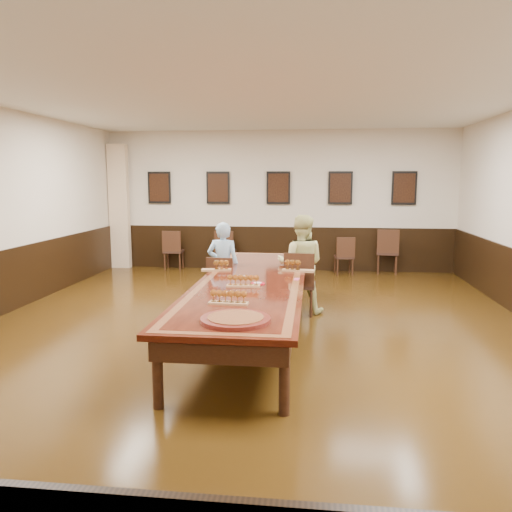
# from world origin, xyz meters

# --- Properties ---
(floor) EXTENTS (8.00, 10.00, 0.02)m
(floor) POSITION_xyz_m (0.00, 0.00, -0.01)
(floor) COLOR black
(floor) RESTS_ON ground
(ceiling) EXTENTS (8.00, 10.00, 0.02)m
(ceiling) POSITION_xyz_m (0.00, 0.00, 3.21)
(ceiling) COLOR white
(ceiling) RESTS_ON floor
(wall_back) EXTENTS (8.00, 0.02, 3.20)m
(wall_back) POSITION_xyz_m (0.00, 5.01, 1.60)
(wall_back) COLOR beige
(wall_back) RESTS_ON floor
(wall_front) EXTENTS (8.00, 0.02, 3.20)m
(wall_front) POSITION_xyz_m (0.00, -5.01, 1.60)
(wall_front) COLOR beige
(wall_front) RESTS_ON floor
(chair_man) EXTENTS (0.43, 0.47, 0.89)m
(chair_man) POSITION_xyz_m (-0.62, 1.16, 0.45)
(chair_man) COLOR black
(chair_man) RESTS_ON floor
(chair_woman) EXTENTS (0.49, 0.53, 0.99)m
(chair_woman) POSITION_xyz_m (0.62, 1.12, 0.49)
(chair_woman) COLOR black
(chair_woman) RESTS_ON floor
(spare_chair_a) EXTENTS (0.46, 0.50, 0.92)m
(spare_chair_a) POSITION_xyz_m (-2.43, 4.71, 0.46)
(spare_chair_a) COLOR black
(spare_chair_a) RESTS_ON floor
(spare_chair_b) EXTENTS (0.45, 0.49, 0.93)m
(spare_chair_b) POSITION_xyz_m (-1.20, 4.74, 0.46)
(spare_chair_b) COLOR black
(spare_chair_b) RESTS_ON floor
(spare_chair_c) EXTENTS (0.45, 0.48, 0.85)m
(spare_chair_c) POSITION_xyz_m (1.50, 4.51, 0.43)
(spare_chair_c) COLOR black
(spare_chair_c) RESTS_ON floor
(spare_chair_d) EXTENTS (0.52, 0.55, 1.00)m
(spare_chair_d) POSITION_xyz_m (2.46, 4.78, 0.50)
(spare_chair_d) COLOR black
(spare_chair_d) RESTS_ON floor
(person_man) EXTENTS (0.53, 0.36, 1.42)m
(person_man) POSITION_xyz_m (-0.62, 1.25, 0.71)
(person_man) COLOR #5094CA
(person_man) RESTS_ON floor
(person_woman) EXTENTS (0.80, 0.64, 1.55)m
(person_woman) POSITION_xyz_m (0.62, 1.23, 0.77)
(person_woman) COLOR #DED98A
(person_woman) RESTS_ON floor
(pink_phone) EXTENTS (0.07, 0.13, 0.01)m
(pink_phone) POSITION_xyz_m (0.60, 0.09, 0.76)
(pink_phone) COLOR #FC5493
(pink_phone) RESTS_ON conference_table
(curtain) EXTENTS (0.45, 0.18, 2.90)m
(curtain) POSITION_xyz_m (-3.75, 4.82, 1.45)
(curtain) COLOR beige
(curtain) RESTS_ON floor
(wainscoting) EXTENTS (8.00, 10.00, 1.00)m
(wainscoting) POSITION_xyz_m (0.00, 0.00, 0.50)
(wainscoting) COLOR black
(wainscoting) RESTS_ON floor
(conference_table) EXTENTS (1.40, 5.00, 0.76)m
(conference_table) POSITION_xyz_m (0.00, 0.00, 0.61)
(conference_table) COLOR #320E08
(conference_table) RESTS_ON floor
(posters) EXTENTS (6.14, 0.04, 0.74)m
(posters) POSITION_xyz_m (0.00, 4.94, 1.90)
(posters) COLOR black
(posters) RESTS_ON wall_back
(flight_a) EXTENTS (0.45, 0.19, 0.16)m
(flight_a) POSITION_xyz_m (-0.57, 0.60, 0.83)
(flight_a) COLOR #A97447
(flight_a) RESTS_ON conference_table
(flight_b) EXTENTS (0.48, 0.19, 0.18)m
(flight_b) POSITION_xyz_m (0.57, 0.69, 0.83)
(flight_b) COLOR #A97447
(flight_b) RESTS_ON conference_table
(flight_c) EXTENTS (0.43, 0.15, 0.16)m
(flight_c) POSITION_xyz_m (-0.05, -0.45, 0.82)
(flight_c) COLOR #A97447
(flight_c) RESTS_ON conference_table
(flight_d) EXTENTS (0.43, 0.15, 0.16)m
(flight_d) POSITION_xyz_m (-0.08, -1.35, 0.82)
(flight_d) COLOR #A97447
(flight_d) RESTS_ON conference_table
(red_plate_grp) EXTENTS (0.19, 0.19, 0.02)m
(red_plate_grp) POSITION_xyz_m (0.11, -0.27, 0.76)
(red_plate_grp) COLOR red
(red_plate_grp) RESTS_ON conference_table
(carved_platter) EXTENTS (0.82, 0.82, 0.05)m
(carved_platter) POSITION_xyz_m (0.09, -2.00, 0.78)
(carved_platter) COLOR #4E130F
(carved_platter) RESTS_ON conference_table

